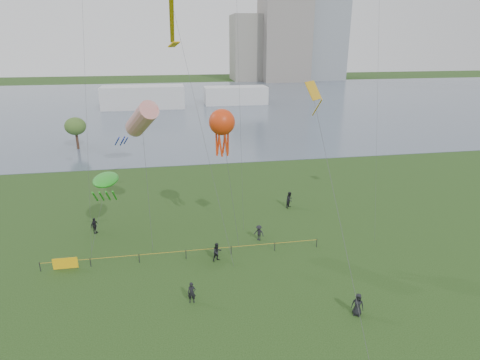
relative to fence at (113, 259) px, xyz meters
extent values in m
plane|color=#193310|center=(10.45, -12.70, -0.55)|extent=(400.00, 400.00, 0.00)
cube|color=slate|center=(10.45, 87.30, -0.53)|extent=(400.00, 120.00, 0.08)
cube|color=gray|center=(56.45, 149.30, 18.45)|extent=(20.00, 20.00, 38.00)
cube|color=gray|center=(42.45, 155.30, 13.45)|extent=(16.00, 18.00, 28.00)
cube|color=silver|center=(-1.55, 82.30, 2.45)|extent=(22.00, 8.00, 6.00)
cube|color=silver|center=(24.45, 85.30, 1.95)|extent=(18.00, 7.00, 5.00)
cylinder|color=#372319|center=(-10.68, 40.17, 0.69)|extent=(0.44, 0.44, 2.49)
ellipsoid|color=#456528|center=(-10.68, 40.17, 3.49)|extent=(3.54, 3.54, 2.99)
cylinder|color=black|center=(-5.88, 0.00, -0.13)|extent=(0.07, 0.07, 0.85)
cylinder|color=black|center=(-1.88, 0.00, -0.13)|extent=(0.07, 0.07, 0.85)
cylinder|color=black|center=(2.12, 0.00, -0.13)|extent=(0.07, 0.07, 0.85)
cylinder|color=black|center=(6.12, 0.00, -0.13)|extent=(0.07, 0.07, 0.85)
cylinder|color=black|center=(10.12, 0.00, -0.13)|extent=(0.07, 0.07, 0.85)
cylinder|color=black|center=(14.12, 0.00, -0.13)|extent=(0.07, 0.07, 0.85)
cylinder|color=black|center=(18.12, 0.00, -0.13)|extent=(0.07, 0.07, 0.85)
cylinder|color=gold|center=(6.12, 0.00, 0.19)|extent=(24.00, 0.03, 0.03)
cube|color=#FFB70D|center=(-3.88, 0.00, 0.00)|extent=(2.00, 0.04, 1.00)
imported|color=black|center=(8.78, -0.82, 0.29)|extent=(1.01, 0.92, 1.68)
imported|color=black|center=(13.13, 2.21, 0.22)|extent=(1.15, 1.06, 1.55)
imported|color=black|center=(-2.54, 6.43, 0.26)|extent=(0.85, 1.02, 1.64)
imported|color=black|center=(17.51, -9.68, 0.29)|extent=(0.98, 0.87, 1.68)
imported|color=black|center=(6.26, -6.29, 0.26)|extent=(0.65, 0.47, 1.63)
imported|color=black|center=(18.27, 9.30, 0.39)|extent=(1.15, 1.15, 1.88)
cylinder|color=#3F3F42|center=(8.04, 3.21, 10.61)|extent=(4.03, 10.49, 22.34)
cube|color=#ECA40C|center=(6.04, 4.24, 19.37)|extent=(0.36, 6.98, 4.09)
cube|color=#ECA40C|center=(6.04, 0.44, 17.27)|extent=(0.95, 0.95, 0.42)
cylinder|color=#3F3F42|center=(3.08, 3.31, 5.19)|extent=(0.29, 3.26, 11.50)
cylinder|color=red|center=(2.95, 4.92, 10.94)|extent=(3.59, 5.06, 3.76)
cylinder|color=#1821AC|center=(1.55, 3.72, 9.34)|extent=(0.60, 1.13, 0.88)
cylinder|color=#1821AC|center=(1.27, 4.10, 9.34)|extent=(0.60, 1.13, 0.88)
cylinder|color=#1821AC|center=(0.82, 3.96, 9.34)|extent=(0.60, 1.13, 0.88)
cylinder|color=#1821AC|center=(0.82, 3.49, 9.34)|extent=(0.60, 1.13, 0.88)
cylinder|color=#1821AC|center=(1.27, 3.34, 9.34)|extent=(0.60, 1.13, 0.88)
cylinder|color=#3F3F42|center=(-1.50, 3.83, 2.47)|extent=(1.62, 2.28, 6.06)
ellipsoid|color=#1F991B|center=(-0.70, 4.96, 5.49)|extent=(2.25, 4.05, 0.79)
cylinder|color=#1F991B|center=(-1.50, 3.36, 4.49)|extent=(0.16, 1.79, 1.54)
cylinder|color=#1F991B|center=(-0.95, 3.36, 4.49)|extent=(0.16, 1.79, 1.54)
cylinder|color=#1F991B|center=(-0.40, 3.36, 4.49)|extent=(0.16, 1.79, 1.54)
cylinder|color=#1F991B|center=(0.15, 3.36, 4.49)|extent=(0.16, 1.79, 1.54)
cylinder|color=#3F3F42|center=(10.38, 1.60, 5.22)|extent=(1.31, 1.17, 11.55)
sphere|color=red|center=(9.74, 2.17, 10.99)|extent=(2.23, 2.23, 2.23)
cylinder|color=red|center=(10.24, 2.17, 9.39)|extent=(0.18, 0.54, 2.60)
cylinder|color=red|center=(9.99, 2.61, 9.39)|extent=(0.49, 0.36, 2.61)
cylinder|color=red|center=(9.49, 2.61, 9.39)|extent=(0.49, 0.36, 2.61)
cylinder|color=red|center=(9.24, 2.17, 9.39)|extent=(0.18, 0.54, 2.60)
cylinder|color=red|center=(9.49, 1.74, 9.39)|extent=(0.49, 0.36, 2.61)
cylinder|color=red|center=(9.99, 1.74, 9.39)|extent=(0.49, 0.36, 2.61)
cylinder|color=#3F3F42|center=(15.38, -10.47, 6.92)|extent=(0.80, 10.57, 14.97)
cube|color=orange|center=(15.00, -5.20, 14.40)|extent=(1.45, 1.45, 1.19)
cylinder|color=orange|center=(15.00, -6.10, 13.40)|extent=(0.08, 1.58, 1.35)
camera|label=1|loc=(5.49, -31.20, 17.72)|focal=30.00mm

